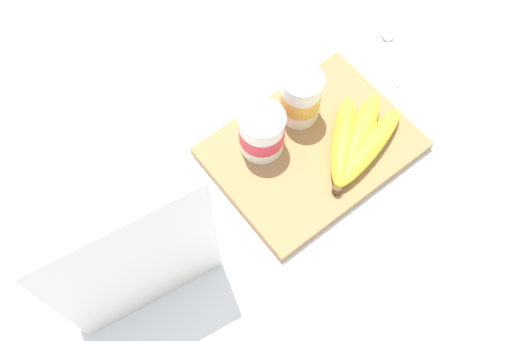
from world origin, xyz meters
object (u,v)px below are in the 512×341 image
object	(u,v)px
cereal_box	(128,245)
banana_bunch	(356,142)
spoon	(390,45)
yogurt_cup_front	(262,132)
yogurt_cup_back	(301,97)
cutting_board	(312,148)

from	to	relation	value
cereal_box	banana_bunch	bearing A→B (deg)	-176.59
spoon	banana_bunch	bearing A→B (deg)	-148.43
cereal_box	spoon	distance (m)	0.60
yogurt_cup_front	yogurt_cup_back	size ratio (longest dim) A/B	0.86
cereal_box	banana_bunch	xyz separation A→B (m)	(0.38, -0.03, -0.10)
cutting_board	spoon	size ratio (longest dim) A/B	2.65
yogurt_cup_front	spoon	world-z (taller)	yogurt_cup_front
cutting_board	banana_bunch	bearing A→B (deg)	-41.52
cereal_box	yogurt_cup_front	distance (m)	0.28
cutting_board	cereal_box	xyz separation A→B (m)	(-0.33, -0.01, 0.13)
cutting_board	spoon	bearing A→B (deg)	17.14
cutting_board	banana_bunch	xyz separation A→B (m)	(0.05, -0.04, 0.03)
cereal_box	yogurt_cup_back	xyz separation A→B (m)	(0.35, 0.07, -0.07)
cutting_board	cereal_box	size ratio (longest dim) A/B	1.13
cutting_board	yogurt_cup_back	xyz separation A→B (m)	(0.02, 0.06, 0.06)
cereal_box	yogurt_cup_back	bearing A→B (deg)	-159.94
yogurt_cup_front	yogurt_cup_back	distance (m)	0.09
cutting_board	spoon	distance (m)	0.26
yogurt_cup_front	cereal_box	bearing A→B (deg)	-166.49
banana_bunch	yogurt_cup_front	bearing A→B (deg)	140.25
cereal_box	yogurt_cup_front	world-z (taller)	cereal_box
cereal_box	banana_bunch	world-z (taller)	cereal_box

